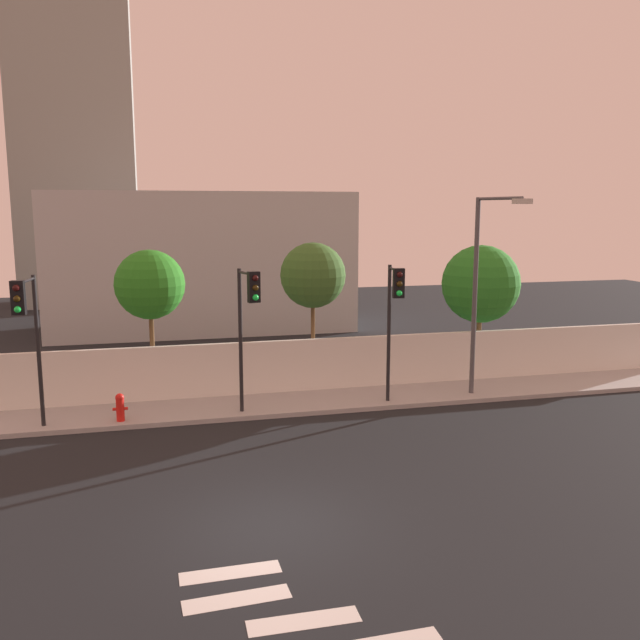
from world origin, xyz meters
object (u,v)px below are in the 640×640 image
Objects in this scene: traffic_light_left at (248,310)px; street_lamp_curbside at (482,279)px; traffic_light_center at (27,321)px; roadside_tree_midright at (481,284)px; traffic_light_right at (394,305)px; roadside_tree_midleft at (313,276)px; roadside_tree_leftmost at (150,285)px; fire_hydrant at (120,406)px.

street_lamp_curbside is at bearing 3.61° from traffic_light_left.
roadside_tree_midright is at bearing 13.94° from traffic_light_center.
traffic_light_right reaches higher than traffic_light_center.
roadside_tree_leftmost is at bearing 180.00° from roadside_tree_midleft.
street_lamp_curbside reaches higher than traffic_light_left.
traffic_light_right is at bearing -26.59° from roadside_tree_leftmost.
traffic_light_center is at bearing -156.63° from roadside_tree_midleft.
roadside_tree_midleft is (-1.72, 3.70, 0.61)m from traffic_light_right.
roadside_tree_midright is at bearing 62.76° from street_lamp_curbside.
traffic_light_left is 10.12m from roadside_tree_midright.
fire_hydrant is 4.60m from roadside_tree_leftmost.
traffic_light_left is 6.05m from traffic_light_center.
roadside_tree_leftmost is at bearing 127.94° from traffic_light_left.
traffic_light_right is at bearing 0.80° from traffic_light_center.
traffic_light_center is 13.94m from street_lamp_curbside.
traffic_light_left is at bearing -159.12° from roadside_tree_midright.
street_lamp_curbside is at bearing -31.91° from roadside_tree_midleft.
roadside_tree_leftmost is 0.97× the size of roadside_tree_midleft.
roadside_tree_leftmost is (-10.66, 3.11, -0.26)m from street_lamp_curbside.
street_lamp_curbside is (7.85, 0.49, 0.71)m from traffic_light_left.
traffic_light_left is 0.88× the size of roadside_tree_leftmost.
street_lamp_curbside reaches higher than traffic_light_right.
traffic_light_right is 0.89× the size of roadside_tree_midright.
roadside_tree_midleft is at bearing 180.00° from roadside_tree_midright.
traffic_light_left is 5.29× the size of fire_hydrant.
roadside_tree_midleft is (-5.00, 3.11, -0.08)m from street_lamp_curbside.
roadside_tree_midright is at bearing 37.17° from traffic_light_right.
roadside_tree_midleft is (2.85, 3.61, 0.62)m from traffic_light_left.
traffic_light_right is at bearing -142.83° from roadside_tree_midright.
traffic_light_left is at bearing -52.06° from roadside_tree_leftmost.
roadside_tree_leftmost is at bearing 153.41° from traffic_light_right.
traffic_light_left is 0.68× the size of street_lamp_curbside.
traffic_light_center is at bearing -161.35° from fire_hydrant.
street_lamp_curbside is (13.90, 0.73, 0.73)m from traffic_light_center.
street_lamp_curbside reaches higher than roadside_tree_midright.
fire_hydrant is at bearing 18.65° from traffic_light_center.
roadside_tree_leftmost is (-2.81, 3.61, 0.44)m from traffic_light_left.
fire_hydrant is 13.92m from roadside_tree_midright.
fire_hydrant is at bearing 172.19° from traffic_light_left.
roadside_tree_midleft is (6.65, 3.09, 3.45)m from fire_hydrant.
fire_hydrant is (2.25, 0.76, -2.80)m from traffic_light_center.
street_lamp_curbside is at bearing 10.15° from traffic_light_right.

